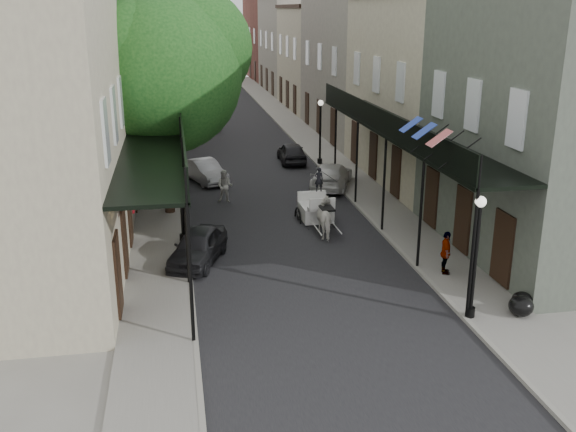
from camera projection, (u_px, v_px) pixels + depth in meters
name	position (u px, v px, depth m)	size (l,w,h in m)	color
ground	(319.00, 302.00, 20.19)	(140.00, 140.00, 0.00)	gray
road	(247.00, 161.00, 38.91)	(8.00, 90.00, 0.01)	black
sidewalk_left	(163.00, 163.00, 38.06)	(2.20, 90.00, 0.12)	gray
sidewalk_right	(327.00, 157.00, 39.73)	(2.20, 90.00, 0.12)	gray
building_row_left	(108.00, 61.00, 45.23)	(5.00, 80.00, 10.50)	#BFB898
building_row_right	(344.00, 58.00, 48.10)	(5.00, 80.00, 10.50)	gray
gallery_left	(160.00, 138.00, 24.67)	(2.20, 18.05, 4.88)	black
gallery_right	(397.00, 130.00, 26.27)	(2.20, 18.05, 4.88)	black
tree_near	(171.00, 66.00, 27.02)	(7.31, 6.80, 9.63)	#382619
tree_far	(170.00, 58.00, 40.32)	(6.45, 6.00, 8.61)	#382619
lamppost_right_near	(476.00, 256.00, 18.37)	(0.32, 0.32, 3.71)	black
lamppost_left	(181.00, 194.00, 24.49)	(0.32, 0.32, 3.71)	black
lamppost_right_far	(320.00, 131.00, 37.10)	(0.32, 0.32, 3.71)	black
horse	(327.00, 218.00, 25.85)	(0.81, 1.77, 1.50)	white
carriage	(314.00, 197.00, 27.96)	(1.59, 2.23, 2.50)	black
pedestrian_walking	(225.00, 186.00, 30.37)	(0.76, 0.59, 1.56)	#BABAB0
pedestrian_sidewalk_left	(157.00, 147.00, 37.97)	(1.14, 0.65, 1.76)	gray
pedestrian_sidewalk_right	(446.00, 253.00, 21.82)	(0.89, 0.37, 1.52)	gray
car_left_near	(198.00, 246.00, 23.14)	(1.46, 3.62, 1.23)	black
car_left_mid	(205.00, 171.00, 33.96)	(1.26, 3.61, 1.19)	#9C9BA0
car_left_far	(195.00, 120.00, 48.77)	(2.36, 5.11, 1.42)	black
car_right_near	(331.00, 176.00, 32.91)	(1.76, 4.33, 1.26)	silver
car_right_far	(292.00, 153.00, 38.22)	(1.46, 3.64, 1.24)	black
trash_bags	(522.00, 304.00, 19.12)	(0.99, 1.14, 0.62)	black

